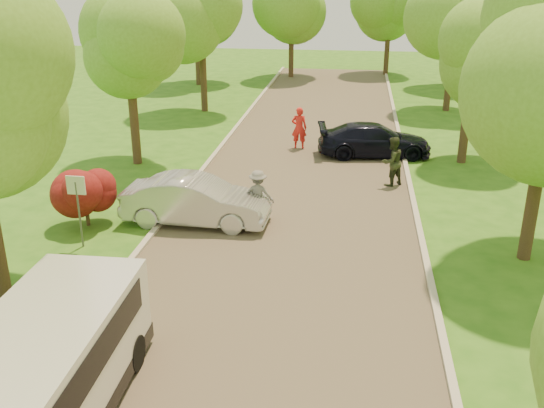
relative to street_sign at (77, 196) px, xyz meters
The scene contains 21 objects.
ground 7.22m from the street_sign, 34.59° to the right, with size 100.00×100.00×0.00m, color #2B6317.
road 7.22m from the street_sign, 34.59° to the left, with size 8.00×60.00×0.01m, color #4C4438.
curb_left 4.62m from the street_sign, 66.37° to the left, with size 0.18×60.00×0.12m, color #B2AD9E.
curb_right 10.74m from the street_sign, 22.10° to the left, with size 0.18×60.00×0.12m, color #B2AD9E.
street_sign is the anchor object (origin of this frame).
red_shrub 1.65m from the street_sign, 108.43° to the left, with size 1.70×1.70×1.95m.
tree_l_midb 8.61m from the street_sign, 97.22° to the left, with size 4.30×4.20×6.62m.
tree_l_far 18.43m from the street_sign, 91.87° to the left, with size 4.92×4.80×7.79m.
tree_r_midb 16.27m from the street_sign, 38.90° to the left, with size 4.51×4.40×7.01m.
tree_r_far 24.25m from the street_sign, 56.91° to the left, with size 5.33×5.20×8.34m.
tree_bg_a 26.44m from the street_sign, 96.53° to the left, with size 5.12×5.00×7.72m.
tree_bg_b 31.57m from the street_sign, 63.40° to the left, with size 5.12×5.00×7.95m.
tree_bg_c 30.35m from the street_sign, 84.26° to the left, with size 4.92×4.80×7.33m.
tree_bg_d 33.74m from the street_sign, 72.61° to the left, with size 5.12×5.00×7.72m.
minivan 7.61m from the street_sign, 69.99° to the right, with size 2.29×5.56×2.05m.
silver_sedan 3.68m from the street_sign, 37.08° to the left, with size 1.61×4.63×1.52m, color #B9B9BE.
dark_sedan 13.53m from the street_sign, 50.65° to the left, with size 1.96×4.83×1.40m, color black.
longboard 5.65m from the street_sign, 29.16° to the left, with size 0.23×0.81×0.09m.
skateboarder 5.50m from the street_sign, 29.16° to the left, with size 1.02×0.59×1.58m, color slate.
person_striped 12.33m from the street_sign, 64.76° to the left, with size 0.68×0.45×1.88m, color red.
person_olive 11.33m from the street_sign, 36.11° to the left, with size 0.90×0.70×1.86m, color #29321E.
Camera 1 is at (1.91, -11.14, 7.64)m, focal length 40.00 mm.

